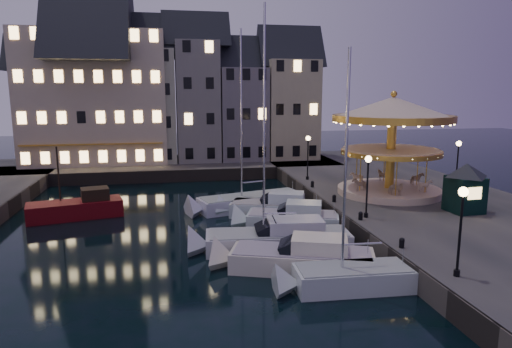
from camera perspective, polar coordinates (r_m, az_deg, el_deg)
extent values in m
plane|color=black|center=(28.88, 0.94, -9.16)|extent=(160.00, 160.00, 0.00)
cube|color=#474442|center=(39.06, 19.71, -3.58)|extent=(16.00, 56.00, 1.30)
cube|color=#474442|center=(55.48, -13.01, 0.76)|extent=(44.00, 12.00, 1.30)
cube|color=#47423A|center=(35.76, 8.51, -4.33)|extent=(0.15, 44.00, 1.30)
cube|color=#47423A|center=(49.51, -10.98, -0.30)|extent=(48.00, 0.15, 1.30)
cylinder|color=black|center=(23.21, 23.80, -11.25)|extent=(0.28, 0.28, 0.30)
cylinder|color=black|center=(22.65, 24.12, -7.11)|extent=(0.12, 0.12, 3.80)
sphere|color=#FFD18C|center=(22.15, 24.51, -2.04)|extent=(0.44, 0.44, 0.44)
cylinder|color=black|center=(31.50, 13.58, -5.02)|extent=(0.28, 0.28, 0.30)
cylinder|color=black|center=(31.09, 13.72, -1.91)|extent=(0.12, 0.12, 3.80)
sphere|color=#FFD18C|center=(30.73, 13.88, 1.83)|extent=(0.44, 0.44, 0.44)
cylinder|color=black|center=(43.84, 6.44, -0.48)|extent=(0.28, 0.28, 0.30)
cylinder|color=black|center=(43.55, 6.49, 1.78)|extent=(0.12, 0.12, 3.80)
sphere|color=#FFD18C|center=(43.29, 6.54, 4.46)|extent=(0.44, 0.44, 0.44)
cylinder|color=black|center=(42.91, 23.65, -1.54)|extent=(0.28, 0.28, 0.30)
cylinder|color=black|center=(42.61, 23.82, 0.77)|extent=(0.12, 0.12, 3.80)
sphere|color=#FFD18C|center=(42.35, 24.02, 3.50)|extent=(0.44, 0.44, 0.44)
cylinder|color=black|center=(26.09, 17.75, -8.35)|extent=(0.28, 0.28, 0.40)
sphere|color=black|center=(26.02, 17.78, -7.89)|extent=(0.30, 0.30, 0.30)
cylinder|color=black|center=(30.81, 12.94, -5.24)|extent=(0.28, 0.28, 0.40)
sphere|color=black|center=(30.75, 12.95, -4.85)|extent=(0.30, 0.30, 0.30)
cylinder|color=black|center=(35.30, 9.74, -3.14)|extent=(0.28, 0.28, 0.40)
sphere|color=black|center=(35.25, 9.75, -2.79)|extent=(0.30, 0.30, 0.30)
cylinder|color=black|center=(40.38, 7.06, -1.36)|extent=(0.28, 0.28, 0.40)
sphere|color=black|center=(40.33, 7.07, -1.05)|extent=(0.30, 0.30, 0.30)
cube|color=gray|center=(58.47, -24.57, 6.64)|extent=(5.00, 8.00, 11.00)
cube|color=slate|center=(57.38, -19.29, 7.44)|extent=(5.60, 8.00, 12.00)
cube|color=#A5A98D|center=(56.77, -13.22, 8.23)|extent=(6.20, 8.00, 13.00)
cube|color=slate|center=(56.78, -7.37, 8.92)|extent=(5.00, 8.00, 14.00)
cube|color=slate|center=(57.40, -1.85, 7.51)|extent=(5.60, 8.00, 11.00)
cube|color=tan|center=(58.59, 4.07, 8.04)|extent=(6.20, 8.00, 12.00)
cube|color=beige|center=(57.33, -19.33, 8.94)|extent=(16.00, 9.00, 15.00)
cube|color=silver|center=(23.55, 11.99, -12.87)|extent=(5.79, 2.43, 1.30)
cube|color=gray|center=(23.30, 12.05, -11.35)|extent=(5.50, 2.24, 0.10)
cylinder|color=silver|center=(21.78, 11.13, 0.76)|extent=(0.14, 0.14, 9.98)
cube|color=beige|center=(25.36, 5.75, -10.96)|extent=(8.11, 4.95, 1.30)
cube|color=gray|center=(25.12, 5.77, -9.54)|extent=(7.68, 4.63, 0.10)
cube|color=beige|center=(24.95, 7.93, -8.68)|extent=(3.39, 2.78, 0.80)
cube|color=black|center=(25.04, 4.37, -8.78)|extent=(1.80, 2.11, 0.99)
cube|color=#B8BAC3|center=(28.34, 2.76, -8.59)|extent=(8.99, 3.36, 1.30)
cube|color=gray|center=(28.13, 2.77, -7.30)|extent=(8.53, 3.11, 0.10)
cube|color=#B8BAC3|center=(28.17, 4.92, -6.39)|extent=(3.50, 2.23, 0.80)
cube|color=black|center=(27.94, 1.34, -6.70)|extent=(1.58, 1.93, 1.06)
cylinder|color=silver|center=(26.82, 1.01, 4.73)|extent=(0.14, 0.14, 11.83)
cube|color=silver|center=(32.62, 4.62, -6.05)|extent=(6.82, 4.33, 1.30)
cube|color=gray|center=(32.44, 4.63, -4.92)|extent=(6.46, 4.05, 0.10)
cube|color=silver|center=(32.29, 6.00, -4.22)|extent=(2.88, 2.50, 0.80)
cube|color=black|center=(32.38, 3.74, -4.33)|extent=(1.58, 1.97, 0.90)
cube|color=silver|center=(35.59, 2.45, -4.63)|extent=(7.34, 4.41, 1.30)
cube|color=gray|center=(35.42, 2.46, -3.58)|extent=(6.95, 4.12, 0.10)
cube|color=silver|center=(35.25, 3.82, -2.94)|extent=(3.06, 2.49, 0.80)
cube|color=black|center=(35.40, 1.57, -3.03)|extent=(1.63, 1.91, 0.94)
cube|color=silver|center=(37.98, -0.58, -3.65)|extent=(9.19, 4.88, 1.30)
cube|color=gray|center=(37.83, -0.58, -2.67)|extent=(8.71, 4.56, 0.10)
cylinder|color=silver|center=(36.58, -1.85, 6.25)|extent=(0.14, 0.14, 11.86)
cube|color=#5F080E|center=(37.87, -21.63, -4.28)|extent=(7.25, 3.95, 1.50)
cube|color=black|center=(37.68, -19.48, -2.34)|extent=(2.35, 2.08, 0.92)
cylinder|color=black|center=(37.26, -23.47, 0.00)|extent=(0.12, 0.12, 4.13)
cylinder|color=beige|center=(39.08, 16.26, -2.01)|extent=(8.31, 8.31, 0.52)
cylinder|color=gold|center=(38.51, 16.52, 3.06)|extent=(0.73, 0.73, 6.44)
cylinder|color=beige|center=(38.52, 16.51, 2.90)|extent=(7.68, 7.68, 0.19)
cylinder|color=gold|center=(38.54, 16.50, 2.63)|extent=(7.97, 7.97, 0.36)
cone|color=beige|center=(38.25, 16.78, 8.00)|extent=(9.55, 9.55, 1.66)
cylinder|color=gold|center=(38.29, 16.71, 6.68)|extent=(9.55, 9.55, 0.52)
sphere|color=gold|center=(38.23, 16.86, 9.55)|extent=(0.52, 0.52, 0.52)
imported|color=beige|center=(40.97, 19.25, -0.50)|extent=(1.73, 1.25, 1.04)
cube|color=black|center=(34.91, 24.63, -2.33)|extent=(2.20, 2.20, 2.49)
pyramid|color=black|center=(34.54, 24.90, 1.20)|extent=(3.32, 3.32, 0.93)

